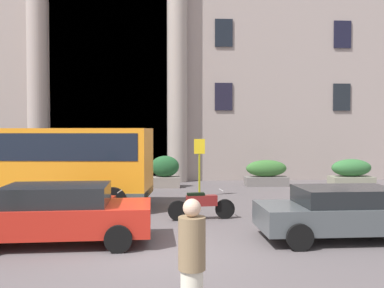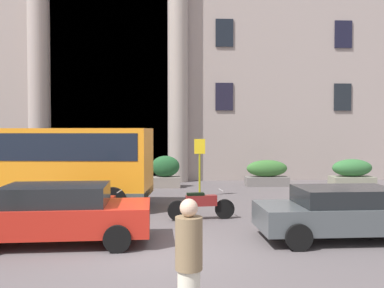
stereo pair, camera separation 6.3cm
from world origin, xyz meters
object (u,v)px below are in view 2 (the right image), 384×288
(pedestrian_child_trailing, at_px, (189,267))
(motorcycle_far_end, at_px, (99,205))
(hedge_planter_entrance_left, at_px, (267,173))
(parked_compact_extra, at_px, (345,212))
(hedge_planter_far_east, at_px, (99,172))
(hedge_planter_east, at_px, (165,172))
(orange_minibus, at_px, (54,160))
(hedge_planter_west, at_px, (352,173))
(bus_stop_sign, at_px, (200,161))
(parked_coupe_end, at_px, (56,213))
(scooter_by_planter, at_px, (200,205))

(pedestrian_child_trailing, bearing_deg, motorcycle_far_end, -14.36)
(hedge_planter_entrance_left, height_order, parked_compact_extra, parked_compact_extra)
(hedge_planter_far_east, xyz_separation_m, parked_compact_extra, (7.63, -9.50, -0.10))
(hedge_planter_east, relative_size, pedestrian_child_trailing, 0.82)
(hedge_planter_far_east, bearing_deg, orange_minibus, -98.40)
(hedge_planter_west, bearing_deg, motorcycle_far_end, -147.48)
(bus_stop_sign, height_order, parked_coupe_end, bus_stop_sign)
(motorcycle_far_end, bearing_deg, hedge_planter_west, 38.94)
(hedge_planter_entrance_left, height_order, pedestrian_child_trailing, pedestrian_child_trailing)
(orange_minibus, distance_m, motorcycle_far_end, 3.07)
(orange_minibus, height_order, parked_compact_extra, orange_minibus)
(hedge_planter_west, xyz_separation_m, scooter_by_planter, (-7.83, -7.02, -0.18))
(orange_minibus, xyz_separation_m, motorcycle_far_end, (1.88, -2.11, -1.20))
(hedge_planter_entrance_left, bearing_deg, bus_stop_sign, -137.97)
(hedge_planter_east, height_order, hedge_planter_west, hedge_planter_east)
(hedge_planter_east, relative_size, hedge_planter_far_east, 0.86)
(parked_coupe_end, distance_m, pedestrian_child_trailing, 5.52)
(hedge_planter_entrance_left, height_order, parked_coupe_end, parked_coupe_end)
(orange_minibus, distance_m, bus_stop_sign, 5.63)
(bus_stop_sign, xyz_separation_m, parked_coupe_end, (-3.91, -6.75, -0.74))
(scooter_by_planter, bearing_deg, bus_stop_sign, 79.24)
(hedge_planter_far_east, bearing_deg, hedge_planter_west, -0.10)
(hedge_planter_east, bearing_deg, hedge_planter_entrance_left, 2.90)
(hedge_planter_far_east, height_order, motorcycle_far_end, hedge_planter_far_east)
(hedge_planter_east, bearing_deg, motorcycle_far_end, -105.07)
(bus_stop_sign, bearing_deg, scooter_by_planter, -93.89)
(hedge_planter_far_east, relative_size, parked_coupe_end, 0.39)
(scooter_by_planter, bearing_deg, parked_coupe_end, -152.59)
(orange_minibus, distance_m, hedge_planter_east, 6.35)
(hedge_planter_east, bearing_deg, hedge_planter_west, -1.13)
(parked_compact_extra, bearing_deg, orange_minibus, 149.51)
(orange_minibus, height_order, scooter_by_planter, orange_minibus)
(parked_coupe_end, height_order, pedestrian_child_trailing, pedestrian_child_trailing)
(hedge_planter_entrance_left, distance_m, scooter_by_planter, 8.35)
(hedge_planter_west, xyz_separation_m, pedestrian_child_trailing, (-8.48, -14.13, 0.29))
(hedge_planter_east, bearing_deg, hedge_planter_far_east, -177.10)
(parked_compact_extra, distance_m, motorcycle_far_end, 6.95)
(hedge_planter_entrance_left, relative_size, hedge_planter_east, 1.38)
(orange_minibus, xyz_separation_m, pedestrian_child_trailing, (4.28, -9.31, -0.73))
(hedge_planter_far_east, bearing_deg, parked_coupe_end, -86.41)
(hedge_planter_east, bearing_deg, pedestrian_child_trailing, -88.06)
(hedge_planter_entrance_left, bearing_deg, hedge_planter_far_east, -177.10)
(parked_compact_extra, bearing_deg, hedge_planter_entrance_left, 86.52)
(parked_coupe_end, bearing_deg, orange_minibus, 103.46)
(hedge_planter_far_east, relative_size, pedestrian_child_trailing, 0.96)
(parked_compact_extra, relative_size, motorcycle_far_end, 2.16)
(bus_stop_sign, bearing_deg, hedge_planter_entrance_left, 42.03)
(hedge_planter_west, relative_size, parked_compact_extra, 0.47)
(hedge_planter_west, height_order, hedge_planter_far_east, hedge_planter_far_east)
(motorcycle_far_end, height_order, pedestrian_child_trailing, pedestrian_child_trailing)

